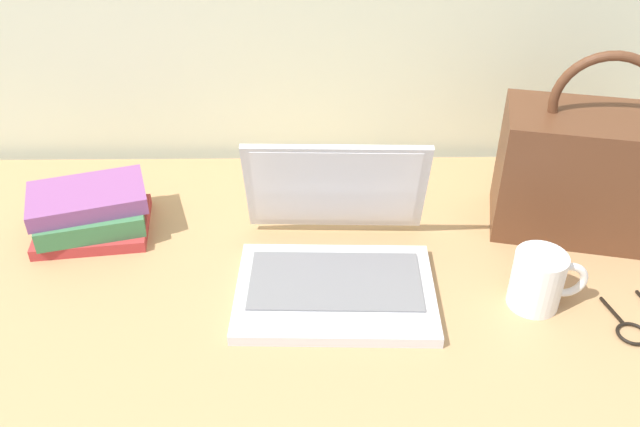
{
  "coord_description": "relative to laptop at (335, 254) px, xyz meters",
  "views": [
    {
      "loc": [
        0.01,
        -0.85,
        0.73
      ],
      "look_at": [
        0.02,
        0.0,
        0.15
      ],
      "focal_mm": 37.46,
      "sensor_mm": 36.0,
      "label": 1
    }
  ],
  "objects": [
    {
      "name": "desk",
      "position": [
        -0.05,
        0.01,
        -0.06
      ],
      "size": [
        1.6,
        0.76,
        0.03
      ],
      "color": "tan",
      "rests_on": "ground"
    },
    {
      "name": "laptop",
      "position": [
        0.0,
        0.0,
        0.0
      ],
      "size": [
        0.32,
        0.3,
        0.21
      ],
      "color": "silver",
      "rests_on": "desk"
    },
    {
      "name": "coffee_mug",
      "position": [
        0.31,
        -0.07,
        0.0
      ],
      "size": [
        0.12,
        0.08,
        0.09
      ],
      "color": "white",
      "rests_on": "desk"
    },
    {
      "name": "remote_control_near",
      "position": [
        0.12,
        0.26,
        -0.03
      ],
      "size": [
        0.1,
        0.17,
        0.02
      ],
      "color": "#4C4C51",
      "rests_on": "desk"
    },
    {
      "name": "handbag",
      "position": [
        0.44,
        0.13,
        0.07
      ],
      "size": [
        0.33,
        0.22,
        0.33
      ],
      "color": "#59331E",
      "rests_on": "desk"
    },
    {
      "name": "book_stack",
      "position": [
        -0.43,
        0.13,
        -0.0
      ],
      "size": [
        0.22,
        0.19,
        0.09
      ],
      "color": "#B23333",
      "rests_on": "desk"
    }
  ]
}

